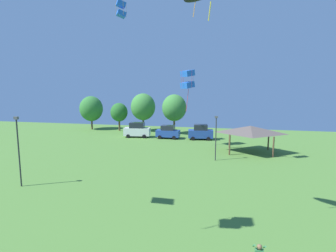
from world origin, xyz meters
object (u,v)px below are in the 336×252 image
object	(u,v)px
kite_flying_6	(121,9)
park_pavilion	(250,130)
kite_flying_4	(188,79)
parked_car_third_from_left	(201,132)
treeline_tree_0	(91,109)
light_post_1	(216,135)
treeline_tree_1	(119,112)
light_post_0	(18,147)
parked_car_leftmost	(137,130)
treeline_tree_3	(174,108)
parked_car_second_from_left	(168,132)
treeline_tree_2	(143,107)

from	to	relation	value
kite_flying_6	park_pavilion	distance (m)	24.91
kite_flying_4	parked_car_third_from_left	distance (m)	10.63
treeline_tree_0	light_post_1	bearing A→B (deg)	-35.86
treeline_tree_1	light_post_0	bearing A→B (deg)	-82.10
parked_car_leftmost	light_post_1	world-z (taller)	light_post_1
parked_car_third_from_left	treeline_tree_3	xyz separation A→B (m)	(-5.52, 4.78, 3.71)
parked_car_leftmost	parked_car_second_from_left	distance (m)	5.59
treeline_tree_0	park_pavilion	bearing A→B (deg)	-24.58
parked_car_third_from_left	treeline_tree_0	bearing A→B (deg)	157.50
light_post_1	treeline_tree_2	world-z (taller)	treeline_tree_2
kite_flying_4	treeline_tree_3	size ratio (longest dim) A/B	0.79
light_post_1	treeline_tree_3	size ratio (longest dim) A/B	0.71
park_pavilion	treeline_tree_1	world-z (taller)	treeline_tree_1
park_pavilion	parked_car_leftmost	bearing A→B (deg)	158.24
kite_flying_4	parked_car_third_from_left	size ratio (longest dim) A/B	1.38
light_post_1	treeline_tree_2	size ratio (longest dim) A/B	0.69
parked_car_leftmost	treeline_tree_0	bearing A→B (deg)	143.95
parked_car_leftmost	light_post_1	size ratio (longest dim) A/B	0.90
treeline_tree_0	light_post_0	bearing A→B (deg)	-71.21
parked_car_third_from_left	treeline_tree_2	size ratio (longest dim) A/B	0.56
kite_flying_4	treeline_tree_2	distance (m)	17.55
parked_car_third_from_left	treeline_tree_1	size ratio (longest dim) A/B	0.76
treeline_tree_2	treeline_tree_0	bearing A→B (deg)	-179.19
parked_car_third_from_left	light_post_0	size ratio (longest dim) A/B	0.71
kite_flying_6	treeline_tree_2	world-z (taller)	kite_flying_6
parked_car_second_from_left	parked_car_third_from_left	distance (m)	5.60
parked_car_third_from_left	light_post_1	distance (m)	13.37
parked_car_third_from_left	treeline_tree_2	distance (m)	14.50
light_post_0	treeline_tree_2	xyz separation A→B (m)	(0.62, 31.90, 1.48)
park_pavilion	treeline_tree_0	size ratio (longest dim) A/B	0.97
parked_car_leftmost	park_pavilion	world-z (taller)	park_pavilion
kite_flying_6	light_post_1	bearing A→B (deg)	-23.83
parked_car_second_from_left	parked_car_third_from_left	xyz separation A→B (m)	(5.59, 0.29, 0.12)
light_post_0	treeline_tree_0	bearing A→B (deg)	108.79
treeline_tree_0	treeline_tree_3	size ratio (longest dim) A/B	0.94
parked_car_third_from_left	treeline_tree_0	size ratio (longest dim) A/B	0.61
parked_car_second_from_left	light_post_0	size ratio (longest dim) A/B	0.66
kite_flying_6	light_post_0	world-z (taller)	kite_flying_6
light_post_1	treeline_tree_0	world-z (taller)	treeline_tree_0
light_post_1	treeline_tree_3	world-z (taller)	treeline_tree_3
light_post_1	treeline_tree_1	world-z (taller)	treeline_tree_1
kite_flying_4	treeline_tree_3	world-z (taller)	kite_flying_4
parked_car_leftmost	treeline_tree_0	xyz separation A→B (m)	(-12.58, 6.84, 3.11)
treeline_tree_1	treeline_tree_3	world-z (taller)	treeline_tree_3
kite_flying_6	light_post_0	xyz separation A→B (m)	(-1.91, -18.58, -16.38)
kite_flying_6	parked_car_second_from_left	size ratio (longest dim) A/B	0.59
parked_car_third_from_left	light_post_1	world-z (taller)	light_post_1
parked_car_second_from_left	light_post_1	distance (m)	15.41
kite_flying_4	treeline_tree_2	world-z (taller)	kite_flying_4
parked_car_leftmost	treeline_tree_2	distance (m)	7.98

